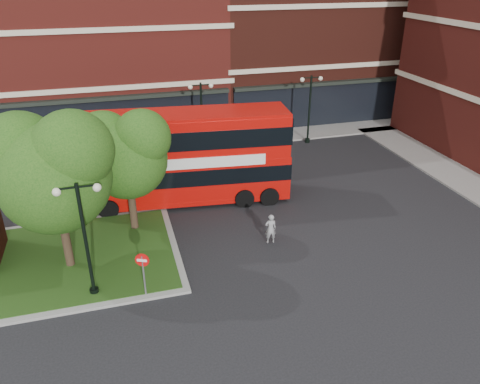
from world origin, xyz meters
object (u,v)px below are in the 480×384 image
object	(u,v)px
car_white	(214,137)
woman	(271,229)
bus	(181,152)
car_silver	(146,143)

from	to	relation	value
car_white	woman	bearing A→B (deg)	-174.32
bus	car_white	bearing A→B (deg)	71.68
bus	woman	distance (m)	6.83
bus	woman	xyz separation A→B (m)	(3.27, -5.59, -2.18)
bus	car_silver	world-z (taller)	bus
bus	car_silver	size ratio (longest dim) A/B	3.34
car_silver	car_white	bearing A→B (deg)	-102.84
bus	car_white	xyz separation A→B (m)	(3.65, 7.98, -2.23)
woman	car_white	world-z (taller)	woman
car_white	car_silver	bearing A→B (deg)	92.26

